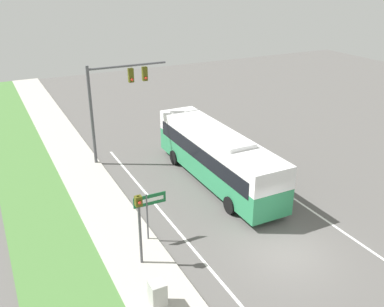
{
  "coord_description": "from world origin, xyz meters",
  "views": [
    {
      "loc": [
        -11.03,
        -12.35,
        11.83
      ],
      "look_at": [
        -0.39,
        8.62,
        1.7
      ],
      "focal_mm": 40.0,
      "sensor_mm": 36.0,
      "label": 1
    }
  ],
  "objects": [
    {
      "name": "street_sign",
      "position": [
        -5.1,
        3.74,
        1.83
      ],
      "size": [
        1.58,
        0.08,
        2.49
      ],
      "color": "#4C4C51",
      "rests_on": "ground_plane"
    },
    {
      "name": "bus",
      "position": [
        0.73,
        7.61,
        1.83
      ],
      "size": [
        2.6,
        11.23,
        3.32
      ],
      "color": "#2D8956",
      "rests_on": "ground_plane"
    },
    {
      "name": "sidewalk",
      "position": [
        -6.2,
        0.0,
        0.06
      ],
      "size": [
        2.8,
        80.0,
        0.12
      ],
      "color": "#ADA89E",
      "rests_on": "ground_plane"
    },
    {
      "name": "lane_divider_near",
      "position": [
        -3.6,
        0.0,
        0.0
      ],
      "size": [
        0.14,
        30.0,
        0.01
      ],
      "color": "silver",
      "rests_on": "ground_plane"
    },
    {
      "name": "pedestrian_signal",
      "position": [
        -6.1,
        2.2,
        2.28
      ],
      "size": [
        0.28,
        0.34,
        3.39
      ],
      "color": "#4C4C51",
      "rests_on": "ground_plane"
    },
    {
      "name": "lane_divider_far",
      "position": [
        3.6,
        0.0,
        0.0
      ],
      "size": [
        0.14,
        30.0,
        0.01
      ],
      "color": "silver",
      "rests_on": "ground_plane"
    },
    {
      "name": "utility_cabinet",
      "position": [
        -6.49,
        -0.55,
        0.66
      ],
      "size": [
        0.59,
        0.6,
        1.08
      ],
      "color": "#A8A8A3",
      "rests_on": "sidewalk"
    },
    {
      "name": "ground_plane",
      "position": [
        0.0,
        0.0,
        0.0
      ],
      "size": [
        80.0,
        80.0,
        0.0
      ],
      "primitive_type": "plane",
      "color": "#565451"
    },
    {
      "name": "signal_gantry",
      "position": [
        -3.52,
        13.47,
        4.59
      ],
      "size": [
        5.25,
        0.41,
        6.51
      ],
      "color": "#4C4C51",
      "rests_on": "ground_plane"
    }
  ]
}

